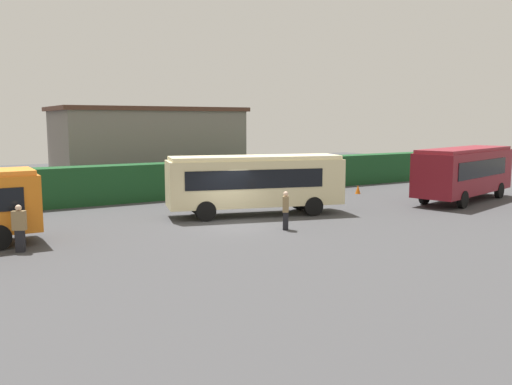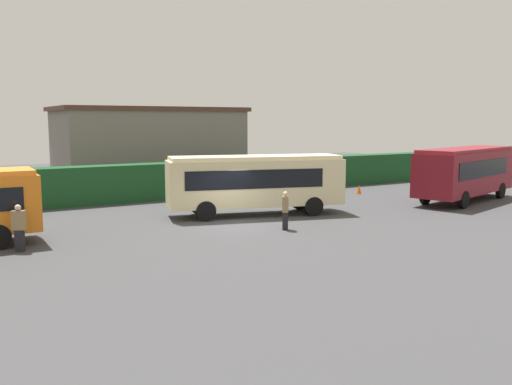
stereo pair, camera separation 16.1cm
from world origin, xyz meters
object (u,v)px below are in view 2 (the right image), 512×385
object	(u,v)px
bus_cream	(256,181)
person_center	(19,227)
bus_maroon	(465,171)
person_right	(285,210)
traffic_cone	(359,189)

from	to	relation	value
bus_cream	person_center	size ratio (longest dim) A/B	5.22
bus_maroon	person_center	bearing A→B (deg)	164.73
person_center	person_right	distance (m)	11.01
traffic_cone	bus_cream	bearing A→B (deg)	-160.59
bus_cream	bus_maroon	bearing A→B (deg)	5.79
bus_maroon	traffic_cone	bearing A→B (deg)	103.67
person_right	person_center	bearing A→B (deg)	-151.37
bus_maroon	person_right	world-z (taller)	bus_maroon
bus_cream	bus_maroon	distance (m)	13.68
person_center	traffic_cone	bearing A→B (deg)	133.79
bus_maroon	traffic_cone	size ratio (longest dim) A/B	15.58
bus_maroon	person_right	xyz separation A→B (m)	(-14.31, -1.74, -0.94)
bus_maroon	traffic_cone	distance (m)	6.91
person_center	traffic_cone	world-z (taller)	person_center
person_right	bus_cream	bearing A→B (deg)	115.63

